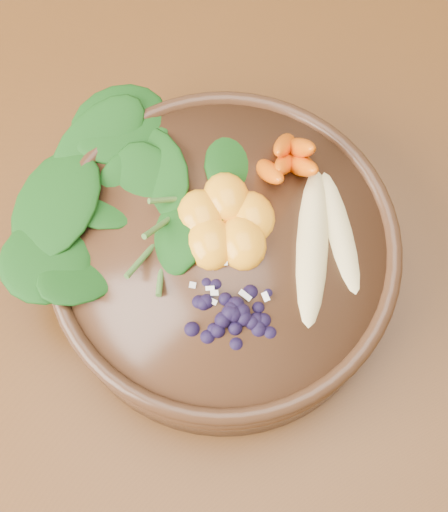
{
  "coord_description": "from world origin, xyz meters",
  "views": [
    {
      "loc": [
        -0.27,
        -0.35,
        1.31
      ],
      "look_at": [
        -0.23,
        -0.16,
        0.8
      ],
      "focal_mm": 50.0,
      "sensor_mm": 36.0,
      "label": 1
    }
  ],
  "objects_px": {
    "kale_heap": "(168,166)",
    "carrot_cluster": "(288,135)",
    "dining_table": "(401,121)",
    "blueberry_pile": "(229,308)",
    "banana_halves": "(328,232)",
    "stoneware_bowl": "(224,260)",
    "mandarin_cluster": "(226,216)"
  },
  "relations": [
    {
      "from": "carrot_cluster",
      "to": "banana_halves",
      "type": "xyz_separation_m",
      "value": [
        0.01,
        -0.07,
        -0.02
      ]
    },
    {
      "from": "kale_heap",
      "to": "carrot_cluster",
      "type": "xyz_separation_m",
      "value": [
        0.09,
        -0.0,
        0.02
      ]
    },
    {
      "from": "mandarin_cluster",
      "to": "banana_halves",
      "type": "bearing_deg",
      "value": -22.22
    },
    {
      "from": "mandarin_cluster",
      "to": "stoneware_bowl",
      "type": "bearing_deg",
      "value": -108.81
    },
    {
      "from": "mandarin_cluster",
      "to": "kale_heap",
      "type": "bearing_deg",
      "value": 125.74
    },
    {
      "from": "dining_table",
      "to": "carrot_cluster",
      "type": "bearing_deg",
      "value": -149.46
    },
    {
      "from": "blueberry_pile",
      "to": "carrot_cluster",
      "type": "bearing_deg",
      "value": 57.98
    },
    {
      "from": "stoneware_bowl",
      "to": "blueberry_pile",
      "type": "bearing_deg",
      "value": -99.61
    },
    {
      "from": "stoneware_bowl",
      "to": "carrot_cluster",
      "type": "xyz_separation_m",
      "value": [
        0.06,
        0.06,
        0.07
      ]
    },
    {
      "from": "mandarin_cluster",
      "to": "blueberry_pile",
      "type": "distance_m",
      "value": 0.07
    },
    {
      "from": "dining_table",
      "to": "banana_halves",
      "type": "xyz_separation_m",
      "value": [
        -0.15,
        -0.17,
        0.18
      ]
    },
    {
      "from": "carrot_cluster",
      "to": "mandarin_cluster",
      "type": "distance_m",
      "value": 0.07
    },
    {
      "from": "carrot_cluster",
      "to": "blueberry_pile",
      "type": "relative_size",
      "value": 0.6
    },
    {
      "from": "kale_heap",
      "to": "mandarin_cluster",
      "type": "bearing_deg",
      "value": -54.26
    },
    {
      "from": "carrot_cluster",
      "to": "banana_halves",
      "type": "height_order",
      "value": "carrot_cluster"
    },
    {
      "from": "dining_table",
      "to": "carrot_cluster",
      "type": "relative_size",
      "value": 22.1
    },
    {
      "from": "blueberry_pile",
      "to": "banana_halves",
      "type": "bearing_deg",
      "value": 26.01
    },
    {
      "from": "banana_halves",
      "to": "mandarin_cluster",
      "type": "relative_size",
      "value": 1.72
    },
    {
      "from": "blueberry_pile",
      "to": "kale_heap",
      "type": "bearing_deg",
      "value": 99.33
    },
    {
      "from": "carrot_cluster",
      "to": "blueberry_pile",
      "type": "height_order",
      "value": "carrot_cluster"
    },
    {
      "from": "kale_heap",
      "to": "carrot_cluster",
      "type": "bearing_deg",
      "value": -1.96
    },
    {
      "from": "dining_table",
      "to": "mandarin_cluster",
      "type": "distance_m",
      "value": 0.32
    },
    {
      "from": "dining_table",
      "to": "kale_heap",
      "type": "distance_m",
      "value": 0.33
    },
    {
      "from": "blueberry_pile",
      "to": "dining_table",
      "type": "bearing_deg",
      "value": 41.64
    },
    {
      "from": "dining_table",
      "to": "carrot_cluster",
      "type": "xyz_separation_m",
      "value": [
        -0.17,
        -0.1,
        0.2
      ]
    },
    {
      "from": "stoneware_bowl",
      "to": "carrot_cluster",
      "type": "relative_size",
      "value": 3.62
    },
    {
      "from": "stoneware_bowl",
      "to": "blueberry_pile",
      "type": "height_order",
      "value": "blueberry_pile"
    },
    {
      "from": "dining_table",
      "to": "banana_halves",
      "type": "relative_size",
      "value": 11.19
    },
    {
      "from": "banana_halves",
      "to": "stoneware_bowl",
      "type": "bearing_deg",
      "value": -177.26
    },
    {
      "from": "kale_heap",
      "to": "dining_table",
      "type": "bearing_deg",
      "value": 20.43
    },
    {
      "from": "kale_heap",
      "to": "mandarin_cluster",
      "type": "xyz_separation_m",
      "value": [
        0.03,
        -0.05,
        -0.01
      ]
    },
    {
      "from": "dining_table",
      "to": "blueberry_pile",
      "type": "xyz_separation_m",
      "value": [
        -0.24,
        -0.21,
        0.18
      ]
    }
  ]
}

